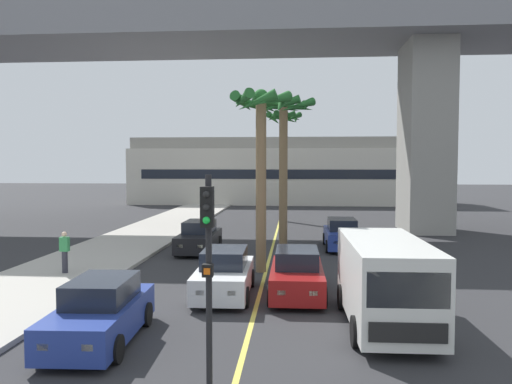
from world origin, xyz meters
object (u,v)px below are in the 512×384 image
palm_tree_near_median (284,129)px  palm_tree_mid_median (284,135)px  traffic_light_median_near (208,253)px  car_queue_fourth (224,274)px  car_queue_fifth (100,313)px  palm_tree_far_median (261,132)px  car_queue_front (342,235)px  car_queue_second (199,238)px  car_queue_third (297,274)px  delivery_van (385,280)px  pedestrian_mid_block (65,251)px

palm_tree_near_median → palm_tree_mid_median: palm_tree_mid_median is taller
traffic_light_median_near → car_queue_fourth: bearing=95.8°
car_queue_fifth → palm_tree_far_median: (3.41, 8.30, 4.98)m
car_queue_front → car_queue_second: size_ratio=1.00×
car_queue_fifth → traffic_light_median_near: 4.52m
traffic_light_median_near → car_queue_second: bearing=101.7°
car_queue_third → car_queue_fifth: (-4.86, -4.70, 0.00)m
palm_tree_far_median → car_queue_fourth: bearing=-104.4°
car_queue_second → traffic_light_median_near: bearing=-78.3°
car_queue_fourth → delivery_van: 5.57m
traffic_light_median_near → delivery_van: bearing=46.3°
palm_tree_far_median → car_queue_second: bearing=128.3°
palm_tree_near_median → pedestrian_mid_block: 12.84m
car_queue_fourth → car_queue_second: bearing=106.8°
car_queue_second → palm_tree_mid_median: palm_tree_mid_median is taller
palm_tree_far_median → palm_tree_near_median: bearing=83.6°
car_queue_front → palm_tree_near_median: palm_tree_near_median is taller
traffic_light_median_near → palm_tree_far_median: palm_tree_far_median is taller
delivery_van → pedestrian_mid_block: 12.50m
pedestrian_mid_block → palm_tree_far_median: bearing=11.0°
car_queue_second → car_queue_front: bearing=12.2°
car_queue_front → car_queue_fifth: bearing=-117.0°
palm_tree_mid_median → car_queue_fourth: bearing=-93.8°
traffic_light_median_near → pedestrian_mid_block: size_ratio=2.59×
car_queue_fifth → pedestrian_mid_block: bearing=121.5°
car_queue_fifth → pedestrian_mid_block: size_ratio=2.57×
car_queue_second → pedestrian_mid_block: bearing=-125.8°
car_queue_fifth → palm_tree_mid_median: 27.30m
traffic_light_median_near → palm_tree_mid_median: bearing=88.5°
car_queue_third → pedestrian_mid_block: size_ratio=2.53×
car_queue_front → palm_tree_mid_median: size_ratio=0.48×
car_queue_third → delivery_van: (2.35, -3.00, 0.57)m
palm_tree_far_median → pedestrian_mid_block: bearing=-169.0°
car_queue_front → car_queue_fifth: 15.92m
car_queue_fourth → pedestrian_mid_block: bearing=160.8°
car_queue_front → car_queue_fourth: bearing=-116.4°
car_queue_fourth → delivery_van: size_ratio=0.78×
car_queue_third → palm_tree_near_median: 11.76m
car_queue_third → car_queue_fourth: same height
delivery_van → palm_tree_far_median: 8.81m
car_queue_second → delivery_van: 13.10m
car_queue_fifth → pedestrian_mid_block: 8.01m
car_queue_front → car_queue_second: 7.40m
delivery_van → car_queue_third: bearing=128.1°
palm_tree_mid_median → car_queue_front: bearing=-74.7°
car_queue_front → car_queue_third: 9.78m
car_queue_front → pedestrian_mid_block: size_ratio=2.53×
pedestrian_mid_block → car_queue_third: bearing=-13.2°
delivery_van → pedestrian_mid_block: bearing=155.7°
car_queue_front → palm_tree_near_median: bearing=164.6°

